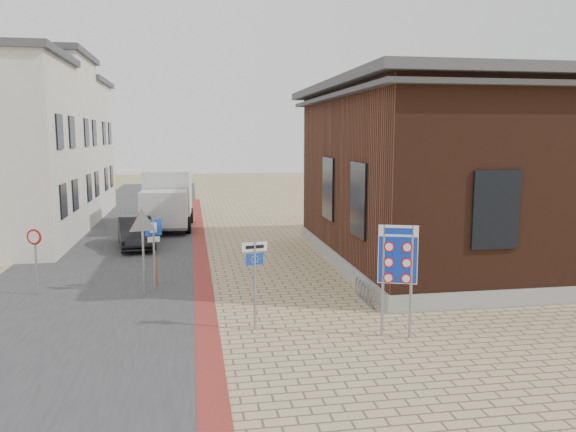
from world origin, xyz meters
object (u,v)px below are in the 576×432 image
object	(u,v)px
box_truck	(168,199)
parking_sign	(154,241)
border_sign	(398,257)
bollard	(156,271)
sedan	(136,232)
essen_sign	(255,269)

from	to	relation	value
box_truck	parking_sign	bearing A→B (deg)	-87.68
border_sign	bollard	size ratio (longest dim) A/B	2.80
box_truck	bollard	size ratio (longest dim) A/B	5.97
sedan	box_truck	xyz separation A→B (m)	(1.19, 5.09, 0.91)
box_truck	parking_sign	xyz separation A→B (m)	(0.05, -12.26, 0.01)
sedan	border_sign	distance (m)	14.46
parking_sign	bollard	size ratio (longest dim) A/B	2.37
essen_sign	parking_sign	world-z (taller)	essen_sign
bollard	border_sign	bearing A→B (deg)	-43.94
essen_sign	parking_sign	xyz separation A→B (m)	(-2.70, 4.20, -0.00)
essen_sign	box_truck	bearing A→B (deg)	88.52
box_truck	border_sign	size ratio (longest dim) A/B	2.14
sedan	essen_sign	xyz separation A→B (m)	(3.94, -11.37, 0.92)
essen_sign	bollard	distance (m)	5.53
box_truck	bollard	world-z (taller)	box_truck
essen_sign	bollard	bearing A→B (deg)	108.91
border_sign	bollard	bearing A→B (deg)	155.03
essen_sign	border_sign	bearing A→B (deg)	-29.13
sedan	box_truck	size ratio (longest dim) A/B	0.68
essen_sign	bollard	xyz separation A→B (m)	(-2.70, 4.70, -1.08)
border_sign	parking_sign	xyz separation A→B (m)	(-6.00, 5.28, -0.40)
sedan	border_sign	bearing A→B (deg)	-69.01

